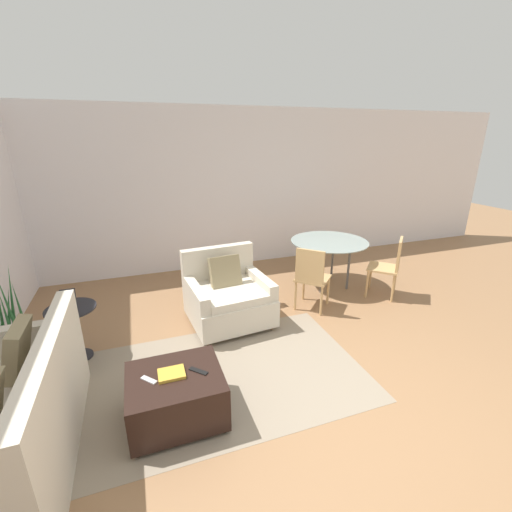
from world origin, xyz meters
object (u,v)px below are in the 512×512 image
dining_table (329,245)px  ottoman (176,395)px  potted_plant (17,347)px  tv_remote_primary (149,380)px  tv_remote_secondary (198,371)px  side_table (73,323)px  dining_chair_near_left (311,275)px  book_stack (172,374)px  dining_chair_near_right (390,264)px  picture_frame (68,299)px  couch (8,428)px  armchair (228,296)px

dining_table → ottoman: bearing=-142.7°
ottoman → potted_plant: (-1.44, 1.24, 0.00)m
tv_remote_primary → potted_plant: size_ratio=0.12×
tv_remote_secondary → side_table: (-1.09, 1.24, -0.02)m
tv_remote_secondary → dining_chair_near_left: bearing=37.6°
book_stack → side_table: size_ratio=0.36×
tv_remote_primary → dining_chair_near_right: bearing=21.2°
tv_remote_primary → potted_plant: (-1.24, 1.24, -0.20)m
ottoman → tv_remote_primary: bearing=177.9°
potted_plant → picture_frame: (0.55, -0.02, 0.46)m
tv_remote_secondary → ottoman: bearing=175.5°
ottoman → picture_frame: bearing=126.3°
tv_remote_primary → couch: bearing=-178.2°
couch → dining_chair_near_right: 4.64m
book_stack → side_table: 1.49m
book_stack → picture_frame: bearing=125.9°
picture_frame → armchair: bearing=7.2°
ottoman → tv_remote_primary: tv_remote_primary is taller
potted_plant → armchair: bearing=4.9°
armchair → potted_plant: (-2.27, -0.20, -0.10)m
armchair → dining_chair_near_right: bearing=-2.1°
armchair → dining_chair_near_right: armchair is taller
book_stack → armchair: bearing=59.2°
potted_plant → side_table: size_ratio=1.89×
book_stack → dining_chair_near_left: size_ratio=0.24×
picture_frame → dining_table: picture_frame is taller
tv_remote_primary → book_stack: bearing=1.6°
dining_chair_near_left → side_table: bearing=-177.4°
couch → potted_plant: 1.30m
book_stack → side_table: (-0.88, 1.21, -0.02)m
tv_remote_primary → ottoman: bearing=-2.1°
dining_chair_near_right → side_table: bearing=-178.2°
couch → tv_remote_primary: 0.98m
dining_table → side_table: bearing=-167.6°
couch → potted_plant: potted_plant is taller
tv_remote_secondary → dining_chair_near_left: dining_chair_near_left is taller
couch → side_table: size_ratio=2.97×
ottoman → dining_chair_near_right: size_ratio=0.85×
potted_plant → side_table: (0.55, -0.02, 0.18)m
couch → dining_chair_near_right: couch is taller
tv_remote_secondary → dining_chair_near_right: bearing=24.0°
tv_remote_secondary → dining_chair_near_right: size_ratio=0.17×
tv_remote_primary → dining_chair_near_left: (2.17, 1.34, 0.08)m
ottoman → book_stack: bearing=148.8°
armchair → couch: bearing=-143.8°
potted_plant → dining_chair_near_left: potted_plant is taller
couch → armchair: bearing=36.2°
ottoman → side_table: (-0.90, 1.22, 0.19)m
dining_chair_near_left → dining_chair_near_right: size_ratio=1.00×
dining_table → armchair: bearing=-162.7°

